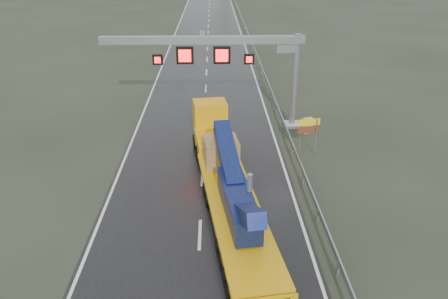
{
  "coord_description": "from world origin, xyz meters",
  "views": [
    {
      "loc": [
        0.76,
        -13.79,
        13.15
      ],
      "look_at": [
        1.28,
        7.13,
        3.2
      ],
      "focal_mm": 35.0,
      "sensor_mm": 36.0,
      "label": 1
    }
  ],
  "objects_px": {
    "heavy_haul_truck": "(224,165)",
    "exit_sign_pair": "(308,129)",
    "sign_gantry": "(231,56)",
    "striped_barrier": "(308,125)"
  },
  "relations": [
    {
      "from": "heavy_haul_truck",
      "to": "exit_sign_pair",
      "type": "distance_m",
      "value": 7.35
    },
    {
      "from": "sign_gantry",
      "to": "heavy_haul_truck",
      "type": "bearing_deg",
      "value": -94.8
    },
    {
      "from": "exit_sign_pair",
      "to": "striped_barrier",
      "type": "distance_m",
      "value": 3.97
    },
    {
      "from": "exit_sign_pair",
      "to": "sign_gantry",
      "type": "bearing_deg",
      "value": 125.71
    },
    {
      "from": "heavy_haul_truck",
      "to": "striped_barrier",
      "type": "relative_size",
      "value": 14.47
    },
    {
      "from": "sign_gantry",
      "to": "striped_barrier",
      "type": "distance_m",
      "value": 7.77
    },
    {
      "from": "exit_sign_pair",
      "to": "striped_barrier",
      "type": "bearing_deg",
      "value": 68.35
    },
    {
      "from": "heavy_haul_truck",
      "to": "exit_sign_pair",
      "type": "xyz_separation_m",
      "value": [
        5.79,
        4.53,
        0.27
      ]
    },
    {
      "from": "sign_gantry",
      "to": "exit_sign_pair",
      "type": "xyz_separation_m",
      "value": [
        5.0,
        -4.96,
        -3.79
      ]
    },
    {
      "from": "heavy_haul_truck",
      "to": "exit_sign_pair",
      "type": "relative_size",
      "value": 6.59
    }
  ]
}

